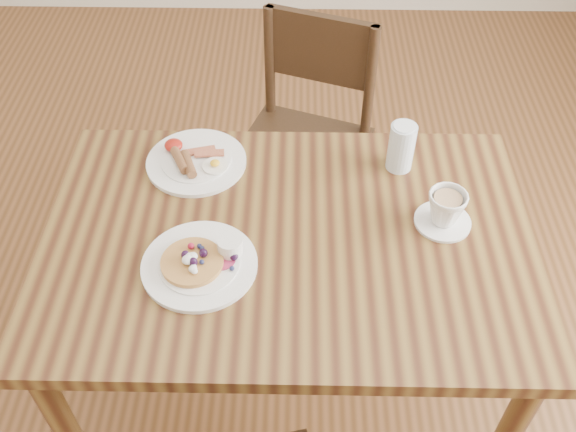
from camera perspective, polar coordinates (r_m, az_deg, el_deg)
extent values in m
plane|color=#553318|center=(2.17, 0.00, -15.13)|extent=(5.00, 5.00, 0.00)
cube|color=brown|center=(1.57, 0.00, -2.27)|extent=(1.20, 0.80, 0.04)
cylinder|color=brown|center=(2.14, 14.79, -2.23)|extent=(0.06, 0.06, 0.71)
cylinder|color=brown|center=(2.15, -14.36, -1.83)|extent=(0.06, 0.06, 0.71)
cube|color=black|center=(2.23, 1.06, 5.45)|extent=(0.54, 0.54, 0.04)
cylinder|color=black|center=(2.33, -4.70, -0.65)|extent=(0.04, 0.04, 0.43)
cylinder|color=black|center=(2.24, 3.75, -3.02)|extent=(0.04, 0.04, 0.43)
cylinder|color=black|center=(2.56, -1.43, 4.86)|extent=(0.04, 0.04, 0.43)
cylinder|color=black|center=(2.48, 6.33, 2.89)|extent=(0.04, 0.04, 0.43)
cylinder|color=black|center=(2.20, 7.28, 11.45)|extent=(0.04, 0.04, 0.43)
cylinder|color=black|center=(2.29, -1.64, 13.35)|extent=(0.04, 0.04, 0.43)
cube|color=black|center=(2.19, 2.92, 14.65)|extent=(0.37, 0.16, 0.24)
cylinder|color=white|center=(1.50, -7.87, -4.33)|extent=(0.27, 0.27, 0.01)
cylinder|color=white|center=(1.50, -7.90, -4.16)|extent=(0.19, 0.19, 0.01)
cylinder|color=#B22D59|center=(1.50, -5.97, -3.82)|extent=(0.07, 0.07, 0.00)
cylinder|color=#C68C47|center=(1.49, -8.53, -4.07)|extent=(0.14, 0.14, 0.01)
ellipsoid|color=white|center=(1.48, -8.81, -3.79)|extent=(0.03, 0.03, 0.02)
ellipsoid|color=white|center=(1.46, -8.34, -4.66)|extent=(0.02, 0.02, 0.01)
cylinder|color=white|center=(1.49, -5.18, -2.62)|extent=(0.06, 0.06, 0.04)
cylinder|color=#591E07|center=(1.48, -5.22, -2.22)|extent=(0.05, 0.05, 0.00)
sphere|color=black|center=(1.48, -7.37, -3.28)|extent=(0.02, 0.02, 0.02)
sphere|color=#1E234C|center=(1.50, -7.29, -2.80)|extent=(0.01, 0.01, 0.01)
sphere|color=#1E234C|center=(1.51, -7.96, -2.32)|extent=(0.01, 0.01, 0.01)
sphere|color=#B21938|center=(1.50, -8.60, -2.89)|extent=(0.02, 0.02, 0.02)
sphere|color=black|center=(1.49, -9.20, -3.24)|extent=(0.02, 0.02, 0.02)
sphere|color=#1E234C|center=(1.48, -9.22, -4.08)|extent=(0.01, 0.01, 0.01)
sphere|color=black|center=(1.47, -8.23, -3.86)|extent=(0.02, 0.02, 0.02)
sphere|color=#1E234C|center=(1.47, -7.45, -3.96)|extent=(0.01, 0.01, 0.01)
sphere|color=#1E234C|center=(1.45, -5.52, -5.38)|extent=(0.01, 0.01, 0.01)
sphere|color=#B21938|center=(1.48, -4.87, -4.25)|extent=(0.01, 0.01, 0.01)
sphere|color=black|center=(1.50, -4.99, -2.98)|extent=(0.02, 0.02, 0.02)
sphere|color=#1E234C|center=(1.53, -5.79, -2.15)|extent=(0.01, 0.01, 0.01)
cylinder|color=white|center=(1.76, -8.14, 4.80)|extent=(0.27, 0.27, 0.01)
cylinder|color=white|center=(1.75, -8.16, 4.97)|extent=(0.19, 0.19, 0.01)
cylinder|color=brown|center=(1.74, -9.61, 4.93)|extent=(0.06, 0.10, 0.03)
cylinder|color=brown|center=(1.72, -8.85, 4.60)|extent=(0.06, 0.10, 0.03)
cube|color=maroon|center=(1.77, -7.75, 5.78)|extent=(0.08, 0.04, 0.01)
cube|color=maroon|center=(1.75, -7.01, 5.56)|extent=(0.08, 0.03, 0.01)
cylinder|color=white|center=(1.72, -6.49, 4.45)|extent=(0.07, 0.07, 0.00)
ellipsoid|color=yellow|center=(1.71, -6.51, 4.70)|extent=(0.03, 0.03, 0.01)
ellipsoid|color=#A5190F|center=(1.78, -10.14, 6.22)|extent=(0.05, 0.05, 0.03)
cylinder|color=white|center=(1.63, 13.56, -0.47)|extent=(0.14, 0.14, 0.01)
imported|color=white|center=(1.60, 13.86, 0.71)|extent=(0.13, 0.13, 0.09)
cylinder|color=tan|center=(1.57, 14.06, 1.54)|extent=(0.07, 0.07, 0.00)
cylinder|color=silver|center=(1.72, 10.04, 6.05)|extent=(0.07, 0.07, 0.14)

